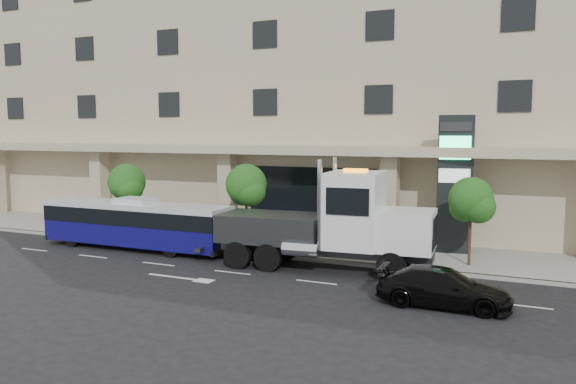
{
  "coord_description": "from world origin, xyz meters",
  "views": [
    {
      "loc": [
        12.12,
        -22.75,
        6.17
      ],
      "look_at": [
        1.15,
        2.0,
        3.31
      ],
      "focal_mm": 35.0,
      "sensor_mm": 36.0,
      "label": 1
    }
  ],
  "objects_px": {
    "city_bus": "(136,223)",
    "tow_truck": "(333,225)",
    "black_sedan": "(443,287)",
    "signage_pylon": "(455,184)"
  },
  "relations": [
    {
      "from": "city_bus",
      "to": "tow_truck",
      "type": "relative_size",
      "value": 0.98
    },
    {
      "from": "tow_truck",
      "to": "black_sedan",
      "type": "height_order",
      "value": "tow_truck"
    },
    {
      "from": "tow_truck",
      "to": "black_sedan",
      "type": "relative_size",
      "value": 2.35
    },
    {
      "from": "city_bus",
      "to": "signage_pylon",
      "type": "relative_size",
      "value": 1.57
    },
    {
      "from": "black_sedan",
      "to": "city_bus",
      "type": "bearing_deg",
      "value": 77.44
    },
    {
      "from": "city_bus",
      "to": "signage_pylon",
      "type": "height_order",
      "value": "signage_pylon"
    },
    {
      "from": "city_bus",
      "to": "black_sedan",
      "type": "xyz_separation_m",
      "value": [
        16.47,
        -3.56,
        -0.71
      ]
    },
    {
      "from": "black_sedan",
      "to": "signage_pylon",
      "type": "height_order",
      "value": "signage_pylon"
    },
    {
      "from": "city_bus",
      "to": "tow_truck",
      "type": "xyz_separation_m",
      "value": [
        11.1,
        -0.1,
        0.68
      ]
    },
    {
      "from": "city_bus",
      "to": "black_sedan",
      "type": "relative_size",
      "value": 2.29
    }
  ]
}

